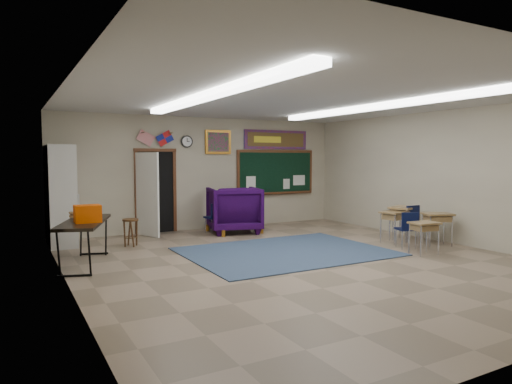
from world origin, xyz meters
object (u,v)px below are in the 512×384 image
student_desk_front_left (394,225)px  wooden_stool (131,232)px  wingback_armchair (234,209)px  student_desk_front_right (403,221)px  folding_table (85,241)px

student_desk_front_left → wooden_stool: 5.87m
wingback_armchair → student_desk_front_right: bearing=149.2°
student_desk_front_right → folding_table: size_ratio=0.39×
wingback_armchair → student_desk_front_right: wingback_armchair is taller
student_desk_front_right → wooden_stool: size_ratio=1.32×
student_desk_front_right → wooden_stool: bearing=138.9°
student_desk_front_left → folding_table: bearing=158.2°
student_desk_front_left → wooden_stool: (-5.34, 2.45, -0.09)m
wingback_armchair → folding_table: size_ratio=0.64×
student_desk_front_left → folding_table: (-6.48, 1.11, 0.04)m
folding_table → wooden_stool: size_ratio=3.41×
folding_table → wingback_armchair: bearing=45.6°
student_desk_front_left → student_desk_front_right: (0.41, 0.11, 0.04)m
folding_table → wooden_stool: bearing=69.1°
student_desk_front_right → student_desk_front_left: bearing=176.1°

